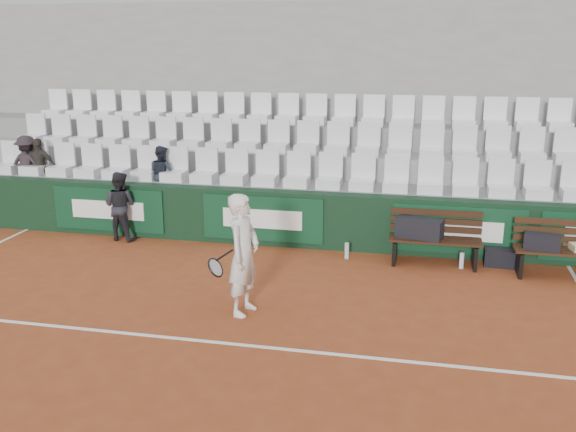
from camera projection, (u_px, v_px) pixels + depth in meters
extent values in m
plane|color=#954321|center=(202.00, 341.00, 7.97)|extent=(80.00, 80.00, 0.00)
cube|color=white|center=(202.00, 341.00, 7.96)|extent=(18.00, 0.06, 0.01)
cube|color=black|center=(276.00, 218.00, 11.60)|extent=(18.00, 0.30, 1.00)
cube|color=#0C381E|center=(109.00, 210.00, 12.09)|extent=(2.20, 0.04, 0.82)
cube|color=#0C381E|center=(263.00, 219.00, 11.48)|extent=(2.20, 0.04, 0.82)
cube|color=#0C381E|center=(458.00, 230.00, 10.79)|extent=(2.20, 0.04, 0.82)
cube|color=gray|center=(283.00, 209.00, 12.19)|extent=(18.00, 0.95, 1.00)
cube|color=gray|center=(293.00, 187.00, 13.03)|extent=(18.00, 0.95, 1.45)
cube|color=gray|center=(302.00, 167.00, 13.86)|extent=(18.00, 0.95, 1.90)
cube|color=gray|center=(308.00, 106.00, 14.12)|extent=(18.00, 0.30, 4.40)
cube|color=silver|center=(281.00, 169.00, 11.81)|extent=(11.90, 0.44, 0.63)
cube|color=silver|center=(292.00, 137.00, 12.58)|extent=(11.90, 0.44, 0.63)
cube|color=white|center=(301.00, 109.00, 13.36)|extent=(11.90, 0.44, 0.63)
cube|color=#321B0F|center=(434.00, 252.00, 10.61)|extent=(1.50, 0.56, 0.45)
cube|color=#371F10|center=(563.00, 264.00, 10.05)|extent=(1.50, 0.56, 0.45)
cube|color=black|center=(419.00, 228.00, 10.58)|extent=(0.81, 0.50, 0.32)
cube|color=black|center=(542.00, 242.00, 9.98)|extent=(0.57, 0.35, 0.25)
cube|color=black|center=(499.00, 257.00, 10.57)|extent=(0.49, 0.31, 0.29)
cylinder|color=silver|center=(347.00, 251.00, 10.93)|extent=(0.08, 0.08, 0.28)
cylinder|color=silver|center=(462.00, 260.00, 10.47)|extent=(0.08, 0.08, 0.27)
imported|color=white|center=(243.00, 255.00, 8.59)|extent=(0.50, 0.67, 1.67)
torus|color=black|center=(216.00, 268.00, 8.73)|extent=(0.19, 0.30, 0.26)
cylinder|color=black|center=(224.00, 255.00, 8.65)|extent=(0.26, 0.03, 0.20)
imported|color=black|center=(120.00, 206.00, 11.85)|extent=(0.67, 0.55, 1.29)
imported|color=black|center=(25.00, 143.00, 12.85)|extent=(0.80, 0.48, 1.21)
imported|color=#312C27|center=(38.00, 145.00, 12.80)|extent=(0.72, 0.38, 1.16)
imported|color=#1D212C|center=(161.00, 151.00, 12.27)|extent=(0.66, 0.60, 1.11)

